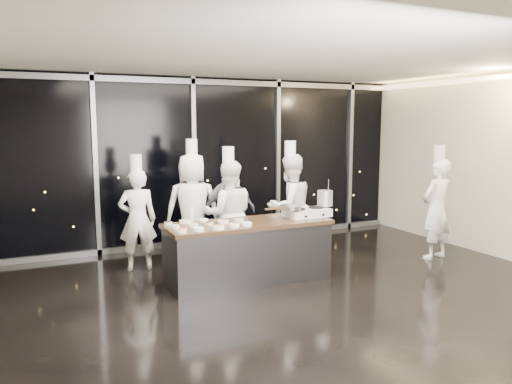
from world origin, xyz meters
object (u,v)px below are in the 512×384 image
Objects in this scene: chef_right at (290,206)px; chef_side at (436,208)px; chef_far_left at (138,218)px; guest at (229,212)px; stock_pot at (325,198)px; chef_center at (229,213)px; frying_pan at (290,207)px; demo_counter at (248,251)px; chef_left at (193,208)px; stove at (307,212)px.

chef_side is (2.29, -1.09, -0.03)m from chef_right.
guest is (1.55, -0.04, -0.00)m from chef_far_left.
chef_side is at bearing -7.01° from stock_pot.
chef_far_left is 0.94× the size of chef_side.
stock_pot is 1.58m from chef_center.
stock_pot is at bearing 2.97° from frying_pan.
chef_far_left is at bearing 154.67° from stock_pot.
stock_pot reaches higher than demo_counter.
chef_left is 0.63m from guest.
chef_center reaches higher than frying_pan.
chef_right is (1.13, -0.01, 0.04)m from chef_center.
demo_counter is at bearing 104.38° from chef_center.
demo_counter is at bearing 120.75° from chef_left.
chef_left is 0.66m from chef_center.
frying_pan is at bearing 52.28° from chef_right.
demo_counter is at bearing 178.01° from stove.
chef_far_left is 2.56m from chef_right.
guest is (-0.80, 1.26, -0.13)m from stove.
stock_pot is 0.14× the size of guest.
chef_right is at bearing -35.19° from chef_side.
chef_right is at bearing 176.53° from chef_left.
stock_pot is at bearing 93.38° from chef_right.
frying_pan is at bearing 155.08° from chef_far_left.
chef_left is 4.18m from chef_side.
chef_far_left is at bearing -18.66° from chef_right.
frying_pan is 2.79m from chef_side.
chef_left is at bearing 135.19° from stove.
chef_center is 0.43m from guest.
stove is 2.69m from chef_far_left.
frying_pan is 2.44m from chef_far_left.
chef_right is 2.53m from chef_side.
chef_center is at bearing 66.86° from guest.
guest reaches higher than stove.
stock_pot is 0.12× the size of chef_left.
stove is 1.50m from guest.
chef_far_left is 1.12× the size of guest.
chef_far_left is at bearing 136.08° from demo_counter.
chef_left is (-1.10, 1.36, -0.13)m from frying_pan.
chef_right is 1.04× the size of chef_side.
stove is 1.95m from chef_left.
chef_center is (0.04, 0.86, 0.43)m from demo_counter.
guest is (0.20, 1.26, 0.38)m from demo_counter.
demo_counter is 3.56× the size of stove.
guest is at bearing 80.91° from demo_counter.
chef_far_left is 1.55m from guest.
chef_side is at bearing 170.62° from chef_far_left.
chef_center is at bearing 148.09° from chef_left.
stock_pot reaches higher than frying_pan.
stock_pot is at bearing 0.99° from demo_counter.
chef_center is at bearing 170.96° from chef_far_left.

